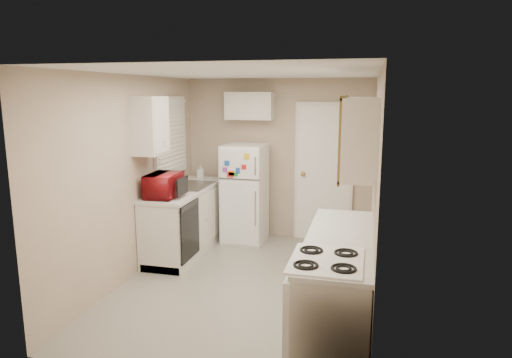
# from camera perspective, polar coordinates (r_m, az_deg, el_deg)

# --- Properties ---
(floor) EXTENTS (3.80, 3.80, 0.00)m
(floor) POSITION_cam_1_polar(r_m,az_deg,el_deg) (5.47, -1.28, -12.89)
(floor) COLOR #A9A49A
(floor) RESTS_ON ground
(ceiling) EXTENTS (3.80, 3.80, 0.00)m
(ceiling) POSITION_cam_1_polar(r_m,az_deg,el_deg) (5.01, -1.40, 13.11)
(ceiling) COLOR white
(ceiling) RESTS_ON floor
(wall_left) EXTENTS (3.80, 3.80, 0.00)m
(wall_left) POSITION_cam_1_polar(r_m,az_deg,el_deg) (5.63, -15.22, 0.21)
(wall_left) COLOR #BCA690
(wall_left) RESTS_ON floor
(wall_right) EXTENTS (3.80, 3.80, 0.00)m
(wall_right) POSITION_cam_1_polar(r_m,az_deg,el_deg) (4.94, 14.55, -1.21)
(wall_right) COLOR #BCA690
(wall_right) RESTS_ON floor
(wall_back) EXTENTS (2.80, 2.80, 0.00)m
(wall_back) POSITION_cam_1_polar(r_m,az_deg,el_deg) (6.93, 2.76, 2.51)
(wall_back) COLOR #BCA690
(wall_back) RESTS_ON floor
(wall_front) EXTENTS (2.80, 2.80, 0.00)m
(wall_front) POSITION_cam_1_polar(r_m,az_deg,el_deg) (3.37, -9.86, -6.61)
(wall_front) COLOR #BCA690
(wall_front) RESTS_ON floor
(left_counter) EXTENTS (0.60, 1.80, 0.90)m
(left_counter) POSITION_cam_1_polar(r_m,az_deg,el_deg) (6.46, -8.69, -5.02)
(left_counter) COLOR silver
(left_counter) RESTS_ON floor
(dishwasher) EXTENTS (0.03, 0.58, 0.72)m
(dishwasher) POSITION_cam_1_polar(r_m,az_deg,el_deg) (5.81, -8.31, -6.41)
(dishwasher) COLOR black
(dishwasher) RESTS_ON floor
(sink) EXTENTS (0.54, 0.74, 0.16)m
(sink) POSITION_cam_1_polar(r_m,az_deg,el_deg) (6.50, -8.29, -1.20)
(sink) COLOR gray
(sink) RESTS_ON left_counter
(microwave) EXTENTS (0.55, 0.33, 0.36)m
(microwave) POSITION_cam_1_polar(r_m,az_deg,el_deg) (5.84, -11.43, -0.76)
(microwave) COLOR maroon
(microwave) RESTS_ON left_counter
(soap_bottle) EXTENTS (0.12, 0.12, 0.21)m
(soap_bottle) POSITION_cam_1_polar(r_m,az_deg,el_deg) (7.01, -6.95, 0.88)
(soap_bottle) COLOR silver
(soap_bottle) RESTS_ON left_counter
(window_blinds) EXTENTS (0.10, 0.98, 1.08)m
(window_blinds) POSITION_cam_1_polar(r_m,az_deg,el_deg) (6.49, -10.61, 5.33)
(window_blinds) COLOR silver
(window_blinds) RESTS_ON wall_left
(upper_cabinet_left) EXTENTS (0.30, 0.45, 0.70)m
(upper_cabinet_left) POSITION_cam_1_polar(r_m,az_deg,el_deg) (5.68, -13.12, 6.50)
(upper_cabinet_left) COLOR silver
(upper_cabinet_left) RESTS_ON wall_left
(refrigerator) EXTENTS (0.62, 0.60, 1.45)m
(refrigerator) POSITION_cam_1_polar(r_m,az_deg,el_deg) (6.72, -1.41, -1.85)
(refrigerator) COLOR white
(refrigerator) RESTS_ON floor
(cabinet_over_fridge) EXTENTS (0.70, 0.30, 0.40)m
(cabinet_over_fridge) POSITION_cam_1_polar(r_m,az_deg,el_deg) (6.81, -0.77, 9.13)
(cabinet_over_fridge) COLOR silver
(cabinet_over_fridge) RESTS_ON wall_back
(interior_door) EXTENTS (0.86, 0.06, 2.08)m
(interior_door) POSITION_cam_1_polar(r_m,az_deg,el_deg) (6.83, 8.46, 0.74)
(interior_door) COLOR white
(interior_door) RESTS_ON floor
(right_counter) EXTENTS (0.60, 2.00, 0.90)m
(right_counter) POSITION_cam_1_polar(r_m,az_deg,el_deg) (4.40, 10.17, -12.77)
(right_counter) COLOR silver
(right_counter) RESTS_ON floor
(stove) EXTENTS (0.57, 0.70, 0.84)m
(stove) POSITION_cam_1_polar(r_m,az_deg,el_deg) (3.85, 8.60, -16.80)
(stove) COLOR white
(stove) RESTS_ON floor
(upper_cabinet_right) EXTENTS (0.30, 1.20, 0.70)m
(upper_cabinet_right) POSITION_cam_1_polar(r_m,az_deg,el_deg) (4.35, 13.00, 5.28)
(upper_cabinet_right) COLOR silver
(upper_cabinet_right) RESTS_ON wall_right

